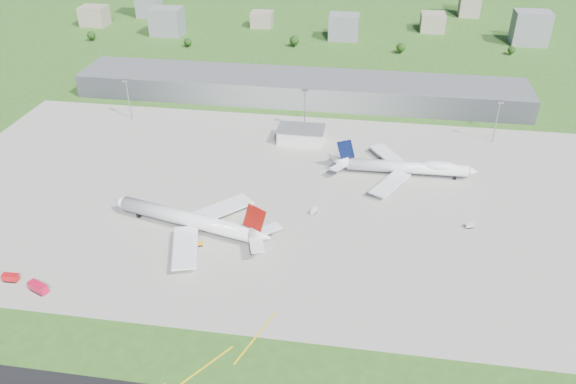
# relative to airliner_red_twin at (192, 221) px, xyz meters

# --- Properties ---
(ground) EXTENTS (1400.00, 1400.00, 0.00)m
(ground) POSITION_rel_airliner_red_twin_xyz_m (25.66, 146.91, -5.83)
(ground) COLOR #2F5A1C
(ground) RESTS_ON ground
(apron) EXTENTS (360.00, 190.00, 0.08)m
(apron) POSITION_rel_airliner_red_twin_xyz_m (35.66, 36.91, -5.79)
(apron) COLOR gray
(apron) RESTS_ON ground
(terminal) EXTENTS (300.00, 42.00, 15.00)m
(terminal) POSITION_rel_airliner_red_twin_xyz_m (25.66, 161.91, 1.67)
(terminal) COLOR gray
(terminal) RESTS_ON ground
(ops_building) EXTENTS (26.00, 16.00, 8.00)m
(ops_building) POSITION_rel_airliner_red_twin_xyz_m (35.66, 96.91, -1.83)
(ops_building) COLOR silver
(ops_building) RESTS_ON ground
(mast_west) EXTENTS (3.50, 2.00, 25.90)m
(mast_west) POSITION_rel_airliner_red_twin_xyz_m (-74.34, 111.91, 11.88)
(mast_west) COLOR gray
(mast_west) RESTS_ON ground
(mast_center) EXTENTS (3.50, 2.00, 25.90)m
(mast_center) POSITION_rel_airliner_red_twin_xyz_m (35.66, 111.91, 11.88)
(mast_center) COLOR gray
(mast_center) RESTS_ON ground
(mast_east) EXTENTS (3.50, 2.00, 25.90)m
(mast_east) POSITION_rel_airliner_red_twin_xyz_m (145.66, 111.91, 11.88)
(mast_east) COLOR gray
(mast_east) RESTS_ON ground
(airliner_red_twin) EXTENTS (78.73, 60.30, 21.87)m
(airliner_red_twin) POSITION_rel_airliner_red_twin_xyz_m (0.00, 0.00, 0.00)
(airliner_red_twin) COLOR white
(airliner_red_twin) RESTS_ON ground
(airliner_blue_quad) EXTENTS (73.93, 58.08, 19.33)m
(airliner_blue_quad) POSITION_rel_airliner_red_twin_xyz_m (95.34, 64.55, -0.45)
(airliner_blue_quad) COLOR white
(airliner_blue_quad) RESTS_ON ground
(fire_truck) EXTENTS (8.88, 6.09, 3.68)m
(fire_truck) POSITION_rel_airliner_red_twin_xyz_m (-46.83, -47.59, -4.00)
(fire_truck) COLOR red
(fire_truck) RESTS_ON ground
(crash_tender) EXTENTS (6.22, 2.92, 3.22)m
(crash_tender) POSITION_rel_airliner_red_twin_xyz_m (-60.86, -43.55, -4.21)
(crash_tender) COLOR red
(crash_tender) RESTS_ON ground
(tug_yellow) EXTENTS (3.63, 2.70, 1.64)m
(tug_yellow) POSITION_rel_airliner_red_twin_xyz_m (6.06, -9.88, -4.96)
(tug_yellow) COLOR orange
(tug_yellow) RESTS_ON ground
(van_white_near) EXTENTS (3.14, 4.86, 2.32)m
(van_white_near) POSITION_rel_airliner_red_twin_xyz_m (51.72, 22.66, -4.65)
(van_white_near) COLOR silver
(van_white_near) RESTS_ON ground
(van_white_far) EXTENTS (4.39, 3.15, 2.12)m
(van_white_far) POSITION_rel_airliner_red_twin_xyz_m (122.40, 21.68, -4.74)
(van_white_far) COLOR silver
(van_white_far) RESTS_ON ground
(bldg_far_w) EXTENTS (24.00, 20.00, 18.00)m
(bldg_far_w) POSITION_rel_airliner_red_twin_xyz_m (-194.34, 316.91, 3.17)
(bldg_far_w) COLOR gray
(bldg_far_w) RESTS_ON ground
(bldg_w) EXTENTS (28.00, 22.00, 24.00)m
(bldg_w) POSITION_rel_airliner_red_twin_xyz_m (-114.34, 296.91, 6.17)
(bldg_w) COLOR slate
(bldg_w) RESTS_ON ground
(bldg_cw) EXTENTS (20.00, 18.00, 14.00)m
(bldg_cw) POSITION_rel_airliner_red_twin_xyz_m (-34.34, 336.91, 1.17)
(bldg_cw) COLOR gray
(bldg_cw) RESTS_ON ground
(bldg_c) EXTENTS (26.00, 20.00, 22.00)m
(bldg_c) POSITION_rel_airliner_red_twin_xyz_m (45.66, 306.91, 5.17)
(bldg_c) COLOR slate
(bldg_c) RESTS_ON ground
(bldg_ce) EXTENTS (22.00, 24.00, 16.00)m
(bldg_ce) POSITION_rel_airliner_red_twin_xyz_m (125.66, 346.91, 2.17)
(bldg_ce) COLOR gray
(bldg_ce) RESTS_ON ground
(bldg_e) EXTENTS (30.00, 22.00, 28.00)m
(bldg_e) POSITION_rel_airliner_red_twin_xyz_m (205.66, 316.91, 8.17)
(bldg_e) COLOR slate
(bldg_e) RESTS_ON ground
(tree_far_w) EXTENTS (7.20, 7.20, 8.80)m
(tree_far_w) POSITION_rel_airliner_red_twin_xyz_m (-174.34, 266.91, -0.64)
(tree_far_w) COLOR #382314
(tree_far_w) RESTS_ON ground
(tree_w) EXTENTS (6.75, 6.75, 8.25)m
(tree_w) POSITION_rel_airliner_red_twin_xyz_m (-84.34, 261.91, -0.97)
(tree_w) COLOR #382314
(tree_w) RESTS_ON ground
(tree_c) EXTENTS (8.10, 8.10, 9.90)m
(tree_c) POSITION_rel_airliner_red_twin_xyz_m (5.66, 276.91, 0.01)
(tree_c) COLOR #382314
(tree_c) RESTS_ON ground
(tree_e) EXTENTS (7.65, 7.65, 9.35)m
(tree_e) POSITION_rel_airliner_red_twin_xyz_m (95.66, 271.91, -0.31)
(tree_e) COLOR #382314
(tree_e) RESTS_ON ground
(tree_far_e) EXTENTS (6.30, 6.30, 7.70)m
(tree_far_e) POSITION_rel_airliner_red_twin_xyz_m (185.66, 281.91, -1.29)
(tree_far_e) COLOR #382314
(tree_far_e) RESTS_ON ground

